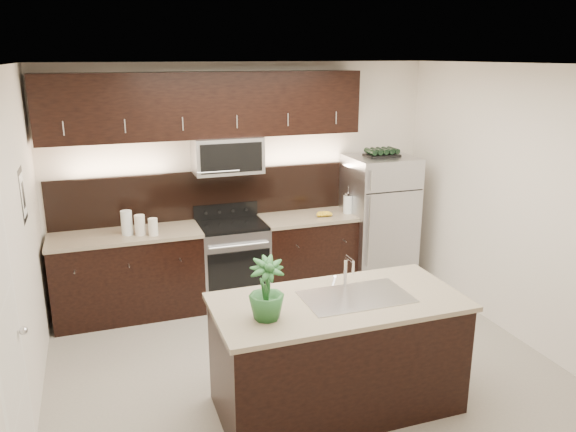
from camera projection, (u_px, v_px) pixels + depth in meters
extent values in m
plane|color=gray|center=(304.00, 368.00, 5.15)|extent=(4.50, 4.50, 0.00)
cube|color=silver|center=(245.00, 180.00, 6.59)|extent=(4.50, 0.02, 2.70)
cube|color=silver|center=(441.00, 335.00, 2.96)|extent=(4.50, 0.02, 2.70)
cube|color=silver|center=(16.00, 259.00, 4.07)|extent=(0.02, 4.00, 2.70)
cube|color=silver|center=(520.00, 206.00, 5.49)|extent=(0.02, 4.00, 2.70)
cube|color=white|center=(307.00, 64.00, 4.40)|extent=(4.50, 4.00, 0.02)
cube|color=silver|center=(13.00, 353.00, 3.44)|extent=(0.04, 0.80, 2.02)
sphere|color=silver|center=(23.00, 331.00, 3.74)|extent=(0.06, 0.06, 0.06)
cube|color=black|center=(23.00, 195.00, 4.67)|extent=(0.01, 0.32, 0.46)
cube|color=white|center=(24.00, 195.00, 4.67)|extent=(0.00, 0.24, 0.36)
cube|color=black|center=(129.00, 276.00, 6.11)|extent=(1.57, 0.62, 0.90)
cube|color=black|center=(310.00, 254.00, 6.78)|extent=(1.16, 0.62, 0.90)
cube|color=#B2B2B7|center=(233.00, 264.00, 6.48)|extent=(0.76, 0.62, 0.90)
cube|color=black|center=(232.00, 225.00, 6.35)|extent=(0.76, 0.60, 0.03)
cube|color=#C2AE92|center=(125.00, 235.00, 5.98)|extent=(1.59, 0.65, 0.04)
cube|color=#C2AE92|center=(310.00, 217.00, 6.65)|extent=(1.18, 0.65, 0.04)
cube|color=black|center=(207.00, 194.00, 6.47)|extent=(3.49, 0.02, 0.56)
cube|color=#B2B2B7|center=(227.00, 155.00, 6.23)|extent=(0.76, 0.40, 0.40)
cube|color=black|center=(206.00, 105.00, 6.05)|extent=(3.49, 0.33, 0.70)
cube|color=black|center=(337.00, 356.00, 4.50)|extent=(1.90, 0.90, 0.90)
cube|color=#C2AE92|center=(339.00, 302.00, 4.37)|extent=(1.96, 0.96, 0.04)
cube|color=silver|center=(356.00, 296.00, 4.41)|extent=(0.84, 0.50, 0.01)
cylinder|color=silver|center=(345.00, 273.00, 4.57)|extent=(0.03, 0.03, 0.24)
cylinder|color=silver|center=(349.00, 259.00, 4.46)|extent=(0.02, 0.14, 0.02)
cylinder|color=silver|center=(353.00, 268.00, 4.41)|extent=(0.02, 0.02, 0.10)
cube|color=#B2B2B7|center=(379.00, 221.00, 6.91)|extent=(0.77, 0.70, 1.60)
cube|color=black|center=(382.00, 155.00, 6.68)|extent=(0.40, 0.25, 0.03)
cylinder|color=black|center=(371.00, 152.00, 6.62)|extent=(0.07, 0.23, 0.07)
cylinder|color=black|center=(376.00, 152.00, 6.65)|extent=(0.07, 0.23, 0.07)
cylinder|color=black|center=(382.00, 151.00, 6.67)|extent=(0.07, 0.23, 0.07)
cylinder|color=black|center=(388.00, 151.00, 6.69)|extent=(0.07, 0.23, 0.07)
cylinder|color=black|center=(393.00, 151.00, 6.72)|extent=(0.07, 0.23, 0.07)
imported|color=#215425|center=(266.00, 289.00, 3.99)|extent=(0.28, 0.28, 0.46)
cylinder|color=silver|center=(127.00, 223.00, 5.90)|extent=(0.12, 0.12, 0.26)
cylinder|color=silver|center=(140.00, 225.00, 5.90)|extent=(0.11, 0.11, 0.22)
cylinder|color=silver|center=(153.00, 227.00, 5.89)|extent=(0.10, 0.10, 0.18)
cylinder|color=silver|center=(348.00, 204.00, 6.72)|extent=(0.11, 0.11, 0.22)
cylinder|color=silver|center=(348.00, 195.00, 6.68)|extent=(0.11, 0.11, 0.02)
cylinder|color=silver|center=(348.00, 190.00, 6.67)|extent=(0.01, 0.01, 0.09)
ellipsoid|color=gold|center=(319.00, 214.00, 6.59)|extent=(0.21, 0.17, 0.06)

